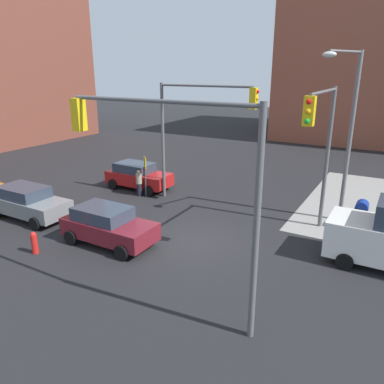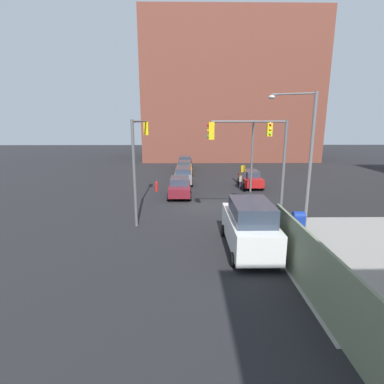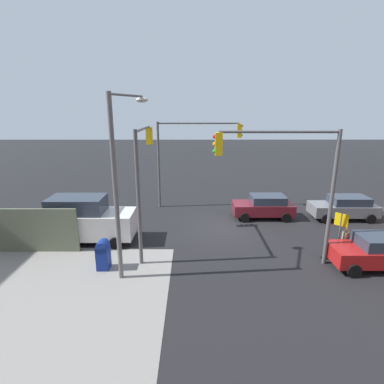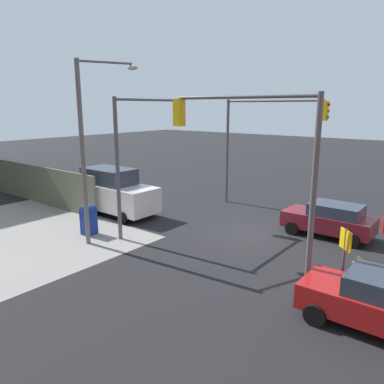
{
  "view_description": "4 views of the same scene",
  "coord_description": "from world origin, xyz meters",
  "px_view_note": "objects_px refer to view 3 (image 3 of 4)",
  "views": [
    {
      "loc": [
        7.46,
        -12.97,
        7.2
      ],
      "look_at": [
        0.78,
        -1.35,
        2.78
      ],
      "focal_mm": 35.0,
      "sensor_mm": 36.0,
      "label": 1
    },
    {
      "loc": [
        22.29,
        -1.3,
        6.42
      ],
      "look_at": [
        2.59,
        -1.0,
        1.72
      ],
      "focal_mm": 28.0,
      "sensor_mm": 36.0,
      "label": 2
    },
    {
      "loc": [
        2.04,
        17.82,
        7.29
      ],
      "look_at": [
        2.0,
        -0.72,
        2.22
      ],
      "focal_mm": 28.0,
      "sensor_mm": 36.0,
      "label": 3
    },
    {
      "loc": [
        -8.48,
        15.44,
        6.08
      ],
      "look_at": [
        3.35,
        0.55,
        1.72
      ],
      "focal_mm": 35.0,
      "sensor_mm": 36.0,
      "label": 4
    }
  ],
  "objects_px": {
    "mailbox_blue": "(103,254)",
    "van_white_delivery": "(85,220)",
    "fire_hydrant": "(283,202)",
    "traffic_signal_ne_corner": "(143,165)",
    "hatchback_maroon": "(264,206)",
    "traffic_signal_nw_corner": "(287,171)",
    "sedan_red": "(377,251)",
    "traffic_signal_se_corner": "(191,147)",
    "sedan_gray": "(344,207)",
    "pedestrian_crossing": "(345,242)",
    "street_lamp_corner": "(120,174)"
  },
  "relations": [
    {
      "from": "traffic_signal_nw_corner",
      "to": "fire_hydrant",
      "type": "distance_m",
      "value": 10.01
    },
    {
      "from": "fire_hydrant",
      "to": "traffic_signal_ne_corner",
      "type": "bearing_deg",
      "value": 36.05
    },
    {
      "from": "traffic_signal_se_corner",
      "to": "traffic_signal_ne_corner",
      "type": "bearing_deg",
      "value": 71.21
    },
    {
      "from": "mailbox_blue",
      "to": "fire_hydrant",
      "type": "distance_m",
      "value": 14.5
    },
    {
      "from": "fire_hydrant",
      "to": "sedan_gray",
      "type": "distance_m",
      "value": 4.29
    },
    {
      "from": "mailbox_blue",
      "to": "hatchback_maroon",
      "type": "bearing_deg",
      "value": -142.86
    },
    {
      "from": "sedan_red",
      "to": "van_white_delivery",
      "type": "height_order",
      "value": "van_white_delivery"
    },
    {
      "from": "traffic_signal_nw_corner",
      "to": "mailbox_blue",
      "type": "distance_m",
      "value": 9.38
    },
    {
      "from": "street_lamp_corner",
      "to": "sedan_gray",
      "type": "bearing_deg",
      "value": -152.0
    },
    {
      "from": "van_white_delivery",
      "to": "sedan_gray",
      "type": "bearing_deg",
      "value": -167.94
    },
    {
      "from": "traffic_signal_nw_corner",
      "to": "fire_hydrant",
      "type": "relative_size",
      "value": 6.91
    },
    {
      "from": "traffic_signal_nw_corner",
      "to": "traffic_signal_se_corner",
      "type": "relative_size",
      "value": 1.0
    },
    {
      "from": "hatchback_maroon",
      "to": "street_lamp_corner",
      "type": "bearing_deg",
      "value": 42.64
    },
    {
      "from": "mailbox_blue",
      "to": "sedan_red",
      "type": "height_order",
      "value": "sedan_red"
    },
    {
      "from": "hatchback_maroon",
      "to": "van_white_delivery",
      "type": "xyz_separation_m",
      "value": [
        11.15,
        3.78,
        0.44
      ]
    },
    {
      "from": "traffic_signal_nw_corner",
      "to": "mailbox_blue",
      "type": "height_order",
      "value": "traffic_signal_nw_corner"
    },
    {
      "from": "sedan_gray",
      "to": "pedestrian_crossing",
      "type": "relative_size",
      "value": 2.78
    },
    {
      "from": "fire_hydrant",
      "to": "sedan_red",
      "type": "distance_m",
      "value": 9.29
    },
    {
      "from": "traffic_signal_nw_corner",
      "to": "street_lamp_corner",
      "type": "xyz_separation_m",
      "value": [
        7.38,
        0.96,
        0.06
      ]
    },
    {
      "from": "traffic_signal_ne_corner",
      "to": "fire_hydrant",
      "type": "bearing_deg",
      "value": -143.95
    },
    {
      "from": "traffic_signal_se_corner",
      "to": "sedan_gray",
      "type": "xyz_separation_m",
      "value": [
        -10.55,
        2.75,
        -3.84
      ]
    },
    {
      "from": "sedan_red",
      "to": "van_white_delivery",
      "type": "xyz_separation_m",
      "value": [
        14.87,
        -3.12,
        0.44
      ]
    },
    {
      "from": "traffic_signal_ne_corner",
      "to": "hatchback_maroon",
      "type": "height_order",
      "value": "traffic_signal_ne_corner"
    },
    {
      "from": "pedestrian_crossing",
      "to": "traffic_signal_nw_corner",
      "type": "bearing_deg",
      "value": 124.69
    },
    {
      "from": "street_lamp_corner",
      "to": "traffic_signal_se_corner",
      "type": "bearing_deg",
      "value": -106.84
    },
    {
      "from": "hatchback_maroon",
      "to": "traffic_signal_nw_corner",
      "type": "bearing_deg",
      "value": 83.85
    },
    {
      "from": "mailbox_blue",
      "to": "fire_hydrant",
      "type": "bearing_deg",
      "value": -140.6
    },
    {
      "from": "sedan_red",
      "to": "fire_hydrant",
      "type": "bearing_deg",
      "value": -79.16
    },
    {
      "from": "mailbox_blue",
      "to": "van_white_delivery",
      "type": "xyz_separation_m",
      "value": [
        1.93,
        -3.2,
        0.52
      ]
    },
    {
      "from": "pedestrian_crossing",
      "to": "street_lamp_corner",
      "type": "bearing_deg",
      "value": 121.99
    },
    {
      "from": "traffic_signal_nw_corner",
      "to": "mailbox_blue",
      "type": "bearing_deg",
      "value": 3.36
    },
    {
      "from": "sedan_red",
      "to": "van_white_delivery",
      "type": "relative_size",
      "value": 0.76
    },
    {
      "from": "street_lamp_corner",
      "to": "mailbox_blue",
      "type": "xyz_separation_m",
      "value": [
        1.14,
        -0.46,
        -3.94
      ]
    },
    {
      "from": "traffic_signal_se_corner",
      "to": "van_white_delivery",
      "type": "relative_size",
      "value": 1.2
    },
    {
      "from": "mailbox_blue",
      "to": "traffic_signal_nw_corner",
      "type": "bearing_deg",
      "value": -176.64
    },
    {
      "from": "street_lamp_corner",
      "to": "mailbox_blue",
      "type": "distance_m",
      "value": 4.12
    },
    {
      "from": "street_lamp_corner",
      "to": "pedestrian_crossing",
      "type": "distance_m",
      "value": 11.66
    },
    {
      "from": "traffic_signal_ne_corner",
      "to": "hatchback_maroon",
      "type": "relative_size",
      "value": 1.58
    },
    {
      "from": "traffic_signal_se_corner",
      "to": "mailbox_blue",
      "type": "height_order",
      "value": "traffic_signal_se_corner"
    },
    {
      "from": "traffic_signal_se_corner",
      "to": "street_lamp_corner",
      "type": "relative_size",
      "value": 0.81
    },
    {
      "from": "van_white_delivery",
      "to": "pedestrian_crossing",
      "type": "xyz_separation_m",
      "value": [
        -13.93,
        2.0,
        -0.47
      ]
    },
    {
      "from": "van_white_delivery",
      "to": "pedestrian_crossing",
      "type": "distance_m",
      "value": 14.08
    },
    {
      "from": "traffic_signal_nw_corner",
      "to": "van_white_delivery",
      "type": "xyz_separation_m",
      "value": [
        10.45,
        -2.7,
        -3.36
      ]
    },
    {
      "from": "fire_hydrant",
      "to": "mailbox_blue",
      "type": "bearing_deg",
      "value": 39.4
    },
    {
      "from": "traffic_signal_ne_corner",
      "to": "mailbox_blue",
      "type": "distance_m",
      "value": 4.77
    },
    {
      "from": "traffic_signal_nw_corner",
      "to": "sedan_red",
      "type": "height_order",
      "value": "traffic_signal_nw_corner"
    },
    {
      "from": "traffic_signal_nw_corner",
      "to": "van_white_delivery",
      "type": "relative_size",
      "value": 1.2
    },
    {
      "from": "traffic_signal_ne_corner",
      "to": "hatchback_maroon",
      "type": "xyz_separation_m",
      "value": [
        -7.52,
        -4.7,
        -3.74
      ]
    },
    {
      "from": "sedan_red",
      "to": "pedestrian_crossing",
      "type": "xyz_separation_m",
      "value": [
        0.95,
        -1.12,
        -0.04
      ]
    },
    {
      "from": "sedan_gray",
      "to": "hatchback_maroon",
      "type": "bearing_deg",
      "value": -2.4
    }
  ]
}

